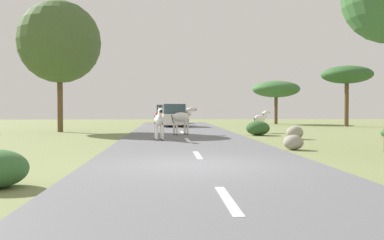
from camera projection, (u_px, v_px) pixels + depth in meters
name	position (u px, v px, depth m)	size (l,w,h in m)	color
ground_plane	(193.00, 166.00, 10.22)	(90.00, 90.00, 0.00)	olive
road	(204.00, 165.00, 10.24)	(6.00, 64.00, 0.05)	slate
lane_markings	(208.00, 170.00, 9.24)	(0.16, 56.00, 0.01)	silver
zebra_0	(159.00, 120.00, 18.03)	(0.51, 1.56, 1.47)	silver
zebra_1	(261.00, 119.00, 24.33)	(1.25, 1.07, 1.38)	silver
zebra_2	(182.00, 117.00, 21.86)	(1.47, 1.07, 1.54)	silver
car_0	(165.00, 115.00, 39.16)	(2.17, 4.41, 1.74)	red
car_1	(174.00, 116.00, 32.07)	(2.21, 4.43, 1.74)	white
tree_2	(60.00, 42.00, 25.14)	(5.02, 5.02, 8.03)	brown
tree_3	(347.00, 75.00, 32.96)	(4.03, 4.03, 4.87)	brown
tree_5	(276.00, 89.00, 37.91)	(4.36, 4.36, 4.00)	brown
bush_1	(258.00, 128.00, 22.06)	(1.28, 1.15, 0.77)	#2D5628
rock_1	(295.00, 133.00, 19.35)	(0.79, 0.67, 0.61)	gray
rock_3	(293.00, 142.00, 14.29)	(0.70, 0.64, 0.53)	gray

